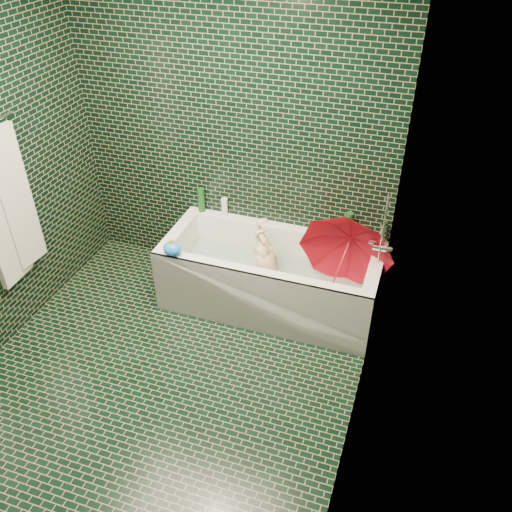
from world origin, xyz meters
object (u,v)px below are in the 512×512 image
(bathtub, at_px, (270,283))
(bath_toy, at_px, (172,248))
(umbrella, at_px, (341,263))
(rubber_duck, at_px, (351,232))
(child, at_px, (270,270))

(bathtub, distance_m, bath_toy, 0.85)
(umbrella, relative_size, rubber_duck, 5.37)
(rubber_duck, bearing_deg, bath_toy, -171.16)
(rubber_duck, bearing_deg, umbrella, -108.86)
(bathtub, height_order, child, bathtub)
(bathtub, height_order, bath_toy, bath_toy)
(rubber_duck, xyz_separation_m, bath_toy, (-1.22, -0.68, 0.02))
(bathtub, bearing_deg, child, 108.52)
(child, xyz_separation_m, umbrella, (0.57, -0.09, 0.28))
(bathtub, height_order, rubber_duck, rubber_duck)
(bathtub, xyz_separation_m, rubber_duck, (0.55, 0.36, 0.38))
(child, relative_size, bath_toy, 5.04)
(child, height_order, bath_toy, bath_toy)
(bathtub, relative_size, umbrella, 2.51)
(umbrella, xyz_separation_m, bath_toy, (-1.23, -0.27, 0.02))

